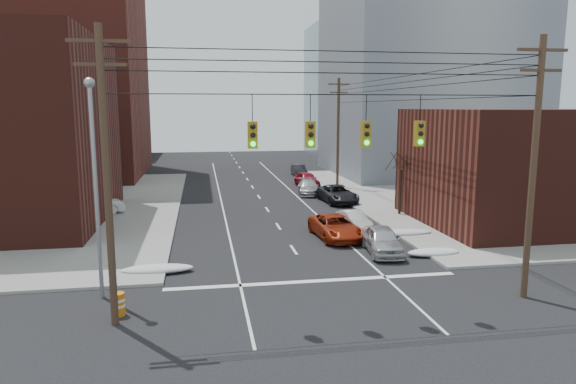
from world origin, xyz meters
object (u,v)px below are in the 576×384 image
object	(u,v)px
lot_car_c	(8,221)
parked_car_b	(354,220)
red_pickup	(336,227)
lot_car_b	(88,201)
lot_car_d	(19,201)
lot_car_a	(94,205)
parked_car_d	(309,187)
parked_car_c	(338,194)
parked_car_f	(299,170)
parked_car_e	(307,179)
construction_barrel	(118,304)
parked_car_a	(382,240)

from	to	relation	value
lot_car_c	parked_car_b	bearing A→B (deg)	-83.18
red_pickup	parked_car_b	world-z (taller)	red_pickup
parked_car_b	lot_car_b	world-z (taller)	lot_car_b
lot_car_c	lot_car_d	bearing A→B (deg)	27.10
lot_car_a	parked_car_d	bearing A→B (deg)	-85.19
red_pickup	parked_car_d	bearing A→B (deg)	79.79
parked_car_b	lot_car_a	size ratio (longest dim) A/B	0.85
parked_car_c	lot_car_a	world-z (taller)	lot_car_a
parked_car_b	lot_car_a	distance (m)	19.54
red_pickup	lot_car_c	size ratio (longest dim) A/B	1.11
red_pickup	lot_car_a	size ratio (longest dim) A/B	1.19
parked_car_d	lot_car_a	size ratio (longest dim) A/B	1.07
parked_car_f	lot_car_c	world-z (taller)	lot_car_c
parked_car_e	lot_car_b	world-z (taller)	lot_car_b
parked_car_d	construction_barrel	distance (m)	29.90
parked_car_d	parked_car_f	bearing A→B (deg)	90.66
parked_car_e	red_pickup	bearing A→B (deg)	-103.14
lot_car_b	parked_car_d	bearing A→B (deg)	-69.45
parked_car_a	parked_car_e	size ratio (longest dim) A/B	1.00
parked_car_e	lot_car_a	xyz separation A→B (m)	(-18.81, -11.65, 0.11)
parked_car_b	parked_car_e	distance (m)	18.95
parked_car_a	lot_car_d	xyz separation A→B (m)	(-24.44, 16.65, 0.01)
lot_car_d	lot_car_b	bearing A→B (deg)	-81.14
construction_barrel	parked_car_d	bearing A→B (deg)	63.58
construction_barrel	parked_car_f	bearing A→B (deg)	69.61
parked_car_b	parked_car_c	size ratio (longest dim) A/B	0.68
parked_car_c	red_pickup	bearing A→B (deg)	-109.46
red_pickup	parked_car_c	bearing A→B (deg)	70.11
red_pickup	parked_car_e	world-z (taller)	parked_car_e
parked_car_f	lot_car_b	distance (m)	27.51
lot_car_d	parked_car_b	bearing A→B (deg)	-88.73
parked_car_d	lot_car_a	world-z (taller)	lot_car_a
red_pickup	lot_car_c	distance (m)	21.26
parked_car_a	parked_car_d	bearing A→B (deg)	97.00
red_pickup	lot_car_b	xyz separation A→B (m)	(-17.11, 11.31, 0.12)
red_pickup	parked_car_b	xyz separation A→B (m)	(1.85, 2.14, -0.11)
red_pickup	parked_car_f	distance (m)	29.91
lot_car_c	parked_car_a	bearing A→B (deg)	-97.26
parked_car_c	lot_car_b	xyz separation A→B (m)	(-20.43, -0.53, 0.10)
parked_car_a	lot_car_d	distance (m)	29.57
construction_barrel	red_pickup	bearing A→B (deg)	41.85
lot_car_d	construction_barrel	size ratio (longest dim) A/B	3.95
parked_car_d	lot_car_c	xyz separation A→B (m)	(-22.45, -11.66, 0.15)
lot_car_a	construction_barrel	size ratio (longest dim) A/B	4.74
parked_car_a	parked_car_c	world-z (taller)	parked_car_a
parked_car_b	construction_barrel	world-z (taller)	parked_car_b
parked_car_d	construction_barrel	xyz separation A→B (m)	(-13.30, -26.77, -0.20)
parked_car_e	parked_car_d	bearing A→B (deg)	-106.10
parked_car_a	parked_car_e	world-z (taller)	parked_car_a
parked_car_c	parked_car_e	xyz separation A→B (m)	(-0.79, 9.24, 0.01)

